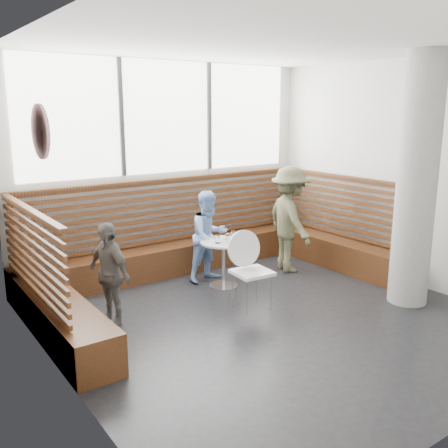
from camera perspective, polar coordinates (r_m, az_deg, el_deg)
room at (r=5.77m, az=5.74°, el=4.00°), size 5.00×5.00×3.20m
booth at (r=7.43m, az=-3.46°, el=-3.36°), size 5.00×2.50×1.44m
concrete_column at (r=6.76m, az=21.17°, el=4.51°), size 0.50×0.50×3.20m
wall_art at (r=4.86m, az=-20.26°, el=9.87°), size 0.03×0.50×0.50m
cafe_table at (r=7.10m, az=-0.06°, el=-3.47°), size 0.66×0.66×0.68m
cafe_chair at (r=6.35m, az=2.81°, el=-4.54°), size 0.47×0.46×0.99m
adult_man at (r=7.80m, az=7.53°, el=0.53°), size 0.86×1.19×1.65m
child_back at (r=7.33m, az=-1.68°, el=-1.41°), size 0.71×0.58×1.35m
child_left at (r=6.02m, az=-13.02°, el=-5.55°), size 0.46×0.77×1.24m
plate_near at (r=7.06m, az=-0.90°, el=-1.88°), size 0.19×0.19×0.01m
plate_far at (r=7.22m, az=-0.17°, el=-1.54°), size 0.20×0.20×0.01m
glass_left at (r=6.93m, az=-0.76°, el=-1.74°), size 0.07×0.07×0.12m
glass_mid at (r=7.01m, az=0.46°, el=-1.57°), size 0.07×0.07×0.12m
glass_right at (r=7.17m, az=1.09°, el=-1.23°), size 0.08×0.08×0.12m
menu_card at (r=6.95m, az=1.31°, el=-2.16°), size 0.24×0.20×0.00m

